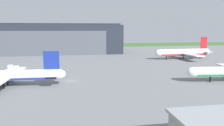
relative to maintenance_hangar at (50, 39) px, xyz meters
The scene contains 6 objects.
ground_plane 93.79m from the maintenance_hangar, 79.75° to the right, with size 440.00×440.00×0.00m, color slate.
grass_field_strip 80.63m from the maintenance_hangar, 78.03° to the left, with size 440.00×56.00×0.08m, color #3F6D32.
maintenance_hangar is the anchor object (origin of this frame).
airliner_near_right 96.49m from the maintenance_hangar, 93.22° to the right, with size 41.91×33.55×11.55m.
airliner_far_left 96.30m from the maintenance_hangar, 28.10° to the right, with size 37.26×33.36×13.62m.
baggage_tug 65.35m from the maintenance_hangar, 99.12° to the right, with size 4.84×2.75×2.15m.
Camera 1 is at (2.11, -76.57, 18.77)m, focal length 34.31 mm.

